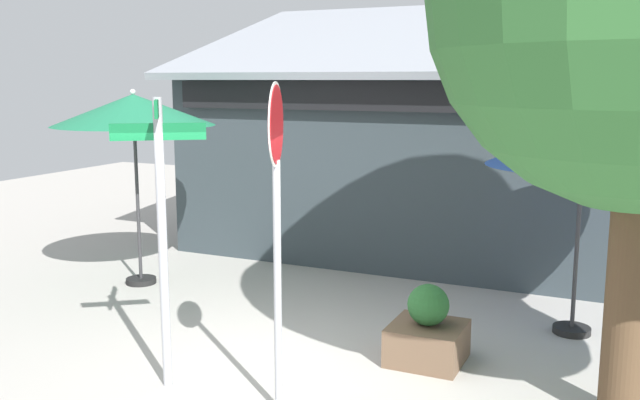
# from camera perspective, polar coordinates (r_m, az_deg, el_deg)

# --- Properties ---
(ground_plane) EXTENTS (28.00, 28.00, 0.10)m
(ground_plane) POSITION_cam_1_polar(r_m,az_deg,el_deg) (7.56, -3.15, -13.93)
(ground_plane) COLOR #ADA8A0
(cafe_building) EXTENTS (7.89, 4.95, 4.49)m
(cafe_building) POSITION_cam_1_polar(r_m,az_deg,el_deg) (12.66, 8.02, 3.64)
(cafe_building) COLOR #333D42
(cafe_building) RESTS_ON ground
(street_sign_post) EXTENTS (0.73, 0.78, 2.83)m
(street_sign_post) POSITION_cam_1_polar(r_m,az_deg,el_deg) (6.82, -12.78, -0.92)
(street_sign_post) COLOR #A8AAB2
(street_sign_post) RESTS_ON ground
(stop_sign) EXTENTS (0.25, 0.69, 2.97)m
(stop_sign) POSITION_cam_1_polar(r_m,az_deg,el_deg) (6.09, -3.55, 0.87)
(stop_sign) COLOR #A8AAB2
(stop_sign) RESTS_ON ground
(patio_umbrella_forest_green_left) EXTENTS (2.31, 2.31, 2.85)m
(patio_umbrella_forest_green_left) POSITION_cam_1_polar(r_m,az_deg,el_deg) (10.39, -14.92, 6.99)
(patio_umbrella_forest_green_left) COLOR black
(patio_umbrella_forest_green_left) RESTS_ON ground
(patio_umbrella_royal_blue_center) EXTENTS (2.19, 2.19, 2.56)m
(patio_umbrella_royal_blue_center) POSITION_cam_1_polar(r_m,az_deg,el_deg) (8.55, 20.63, 4.10)
(patio_umbrella_royal_blue_center) COLOR black
(patio_umbrella_royal_blue_center) RESTS_ON ground
(sidewalk_planter) EXTENTS (0.77, 0.77, 0.85)m
(sidewalk_planter) POSITION_cam_1_polar(r_m,az_deg,el_deg) (7.69, 8.74, -10.63)
(sidewalk_planter) COLOR brown
(sidewalk_planter) RESTS_ON ground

